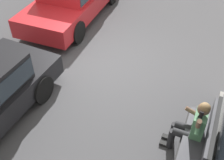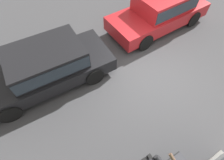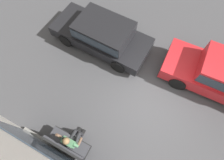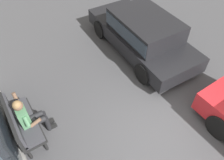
{
  "view_description": "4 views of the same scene",
  "coord_description": "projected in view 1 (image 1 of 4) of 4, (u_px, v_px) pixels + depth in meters",
  "views": [
    {
      "loc": [
        5.51,
        2.6,
        4.79
      ],
      "look_at": [
        1.44,
        0.87,
        0.84
      ],
      "focal_mm": 45.0,
      "sensor_mm": 36.0,
      "label": 1
    },
    {
      "loc": [
        3.23,
        2.6,
        4.98
      ],
      "look_at": [
        1.66,
        0.1,
        0.93
      ],
      "focal_mm": 28.0,
      "sensor_mm": 36.0,
      "label": 2
    },
    {
      "loc": [
        0.42,
        2.6,
        6.78
      ],
      "look_at": [
        1.67,
        0.19,
        0.88
      ],
      "focal_mm": 28.0,
      "sensor_mm": 36.0,
      "label": 3
    },
    {
      "loc": [
        -1.55,
        2.6,
        4.99
      ],
      "look_at": [
        1.56,
        0.58,
        1.05
      ],
      "focal_mm": 35.0,
      "sensor_mm": 36.0,
      "label": 4
    }
  ],
  "objects": [
    {
      "name": "person_on_phone",
      "position": [
        192.0,
        126.0,
        5.18
      ],
      "size": [
        0.73,
        0.74,
        1.34
      ],
      "color": "black",
      "rests_on": "ground_plane"
    },
    {
      "name": "ground_plane",
      "position": [
        104.0,
        63.0,
        7.73
      ],
      "size": [
        60.0,
        60.0,
        0.0
      ],
      "primitive_type": "plane",
      "color": "#424244"
    },
    {
      "name": "bench",
      "position": [
        202.0,
        137.0,
        5.15
      ],
      "size": [
        1.49,
        0.55,
        1.01
      ],
      "color": "black",
      "rests_on": "ground_plane"
    }
  ]
}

